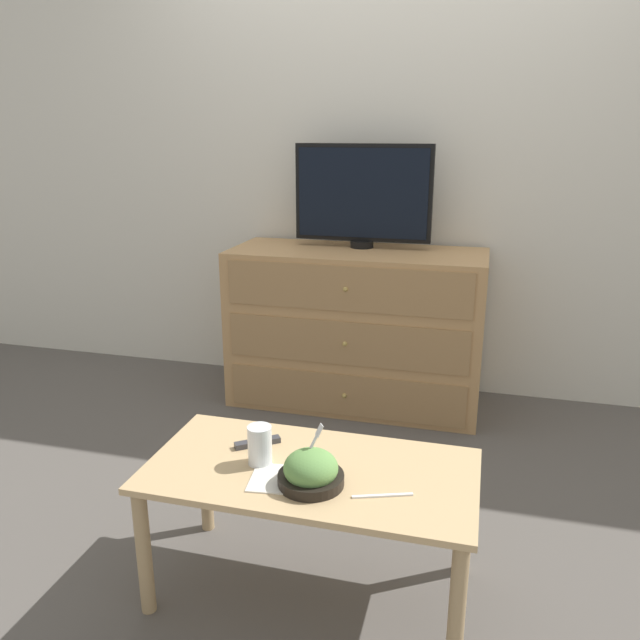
% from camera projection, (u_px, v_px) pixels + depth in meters
% --- Properties ---
extents(ground_plane, '(12.00, 12.00, 0.00)m').
position_uv_depth(ground_plane, '(387.00, 382.00, 3.58)').
color(ground_plane, '#56514C').
extents(wall_back, '(12.00, 0.05, 2.60)m').
position_uv_depth(wall_back, '(395.00, 148.00, 3.22)').
color(wall_back, silver).
rests_on(wall_back, ground_plane).
extents(dresser, '(1.28, 0.53, 0.81)m').
position_uv_depth(dresser, '(356.00, 328.00, 3.23)').
color(dresser, tan).
rests_on(dresser, ground_plane).
extents(tv, '(0.69, 0.12, 0.51)m').
position_uv_depth(tv, '(363.00, 195.00, 3.12)').
color(tv, black).
rests_on(tv, dresser).
extents(coffee_table, '(0.97, 0.49, 0.43)m').
position_uv_depth(coffee_table, '(311.00, 487.00, 1.85)').
color(coffee_table, tan).
rests_on(coffee_table, ground_plane).
extents(takeout_bowl, '(0.19, 0.19, 0.17)m').
position_uv_depth(takeout_bowl, '(311.00, 471.00, 1.74)').
color(takeout_bowl, black).
rests_on(takeout_bowl, coffee_table).
extents(drink_cup, '(0.07, 0.07, 0.12)m').
position_uv_depth(drink_cup, '(260.00, 447.00, 1.85)').
color(drink_cup, beige).
rests_on(drink_cup, coffee_table).
extents(napkin, '(0.17, 0.17, 0.00)m').
position_uv_depth(napkin, '(278.00, 479.00, 1.77)').
color(napkin, silver).
rests_on(napkin, coffee_table).
extents(knife, '(0.16, 0.07, 0.01)m').
position_uv_depth(knife, '(383.00, 495.00, 1.69)').
color(knife, white).
rests_on(knife, coffee_table).
extents(remote_control, '(0.13, 0.11, 0.02)m').
position_uv_depth(remote_control, '(258.00, 442.00, 1.97)').
color(remote_control, '#38383D').
rests_on(remote_control, coffee_table).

